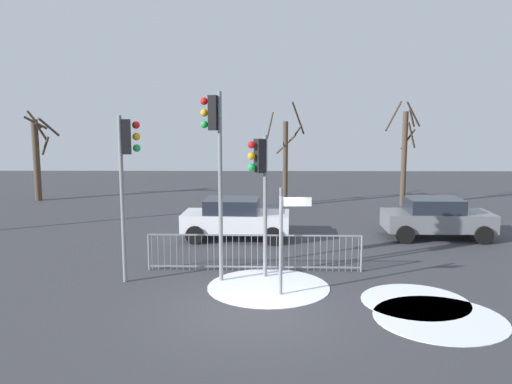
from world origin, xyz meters
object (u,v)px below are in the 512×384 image
Objects in this scene: traffic_light_foreground_right at (260,174)px; direction_sign_post at (284,235)px; car_white_near at (235,218)px; bare_tree_right at (37,155)px; traffic_light_mid_right at (127,161)px; bare_tree_left at (404,154)px; car_grey_trailing at (436,217)px; bare_tree_centre at (286,158)px; traffic_light_rear_left at (215,144)px.

traffic_light_foreground_right is 1.45× the size of direction_sign_post.
bare_tree_right reaches higher than car_white_near.
bare_tree_right is (-8.05, 13.35, -0.90)m from traffic_light_mid_right.
bare_tree_left is 1.10× the size of bare_tree_right.
traffic_light_foreground_right is 5.08m from car_white_near.
direction_sign_post is 8.48m from car_grey_trailing.
car_grey_trailing is (9.87, 5.11, -2.49)m from traffic_light_mid_right.
bare_tree_left reaches higher than car_grey_trailing.
traffic_light_foreground_right is at bearing -96.01° from bare_tree_centre.
traffic_light_mid_right is at bearing -114.24° from car_white_near.
bare_tree_centre is (0.62, 12.79, 0.82)m from direction_sign_post.
bare_tree_centre is at bearing -178.68° from bare_tree_left.
traffic_light_rear_left is at bearing -89.81° from car_white_near.
traffic_light_foreground_right is (3.49, 0.38, -0.38)m from traffic_light_mid_right.
traffic_light_foreground_right reaches higher than car_white_near.
car_white_near is 13.66m from bare_tree_right.
direction_sign_post reaches higher than car_white_near.
direction_sign_post is at bearing 176.36° from traffic_light_foreground_right.
traffic_light_mid_right is at bearing -111.75° from bare_tree_centre.
bare_tree_centre is at bearing -7.10° from bare_tree_right.
traffic_light_rear_left is 16.86m from bare_tree_right.
traffic_light_mid_right is 2.35m from traffic_light_rear_left.
direction_sign_post is at bearing -72.44° from car_white_near.
bare_tree_left is at bearing 62.08° from direction_sign_post.
direction_sign_post is 0.70× the size of car_white_near.
traffic_light_rear_left is at bearing -145.42° from car_grey_trailing.
car_grey_trailing is at bearing -94.92° from bare_tree_left.
car_white_near is at bearing -177.39° from car_grey_trailing.
bare_tree_left is at bearing 44.93° from car_white_near.
bare_tree_right reaches higher than traffic_light_mid_right.
car_grey_trailing is at bearing 45.01° from direction_sign_post.
bare_tree_right is (-12.74, 1.59, 0.01)m from bare_tree_centre.
traffic_light_mid_right is 1.14× the size of car_white_near.
traffic_light_mid_right is 1.64× the size of direction_sign_post.
car_grey_trailing is at bearing -52.11° from bare_tree_centre.
traffic_light_rear_left is 3.02m from direction_sign_post.
bare_tree_left is at bearing 86.16° from car_grey_trailing.
bare_tree_centre reaches higher than bare_tree_right.
direction_sign_post is at bearing -92.76° from bare_tree_centre.
traffic_light_rear_left is 1.00× the size of bare_tree_centre.
traffic_light_foreground_right is 11.45m from bare_tree_centre.
bare_tree_right is (-12.13, 14.38, 0.83)m from direction_sign_post.
car_grey_trailing is at bearing 105.12° from traffic_light_mid_right.
car_grey_trailing is 0.76× the size of bare_tree_centre.
car_grey_trailing is 0.82× the size of bare_tree_right.
traffic_light_mid_right is at bearing 164.18° from direction_sign_post.
bare_tree_right is (-17.92, 8.24, 1.59)m from car_grey_trailing.
traffic_light_mid_right is 15.61m from bare_tree_right.
direction_sign_post is 12.83m from bare_tree_centre.
bare_tree_left is (7.88, 6.98, 1.80)m from car_white_near.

